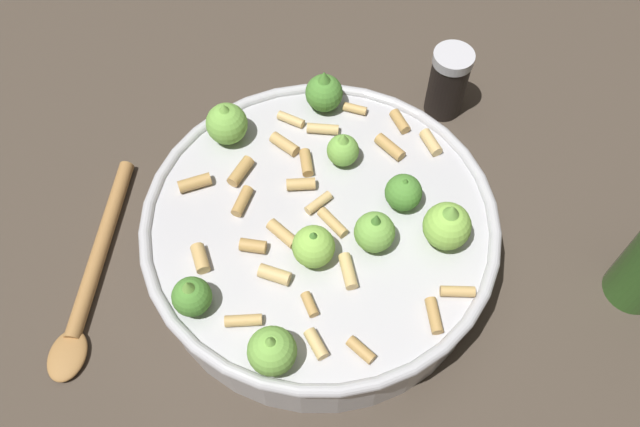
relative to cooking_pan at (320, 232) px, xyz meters
The scene contains 4 objects.
ground_plane 0.04m from the cooking_pan, 64.11° to the right, with size 2.40×2.40×0.00m, color #42382D.
cooking_pan is the anchor object (origin of this frame).
pepper_shaker 0.25m from the cooking_pan, 138.04° to the left, with size 0.05×0.05×0.09m.
wooden_spoon 0.24m from the cooking_pan, 87.99° to the right, with size 0.25×0.07×0.02m.
Camera 1 is at (0.32, -0.03, 0.60)m, focal length 36.80 mm.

